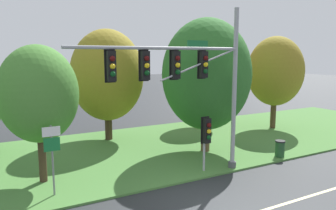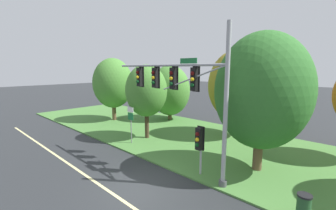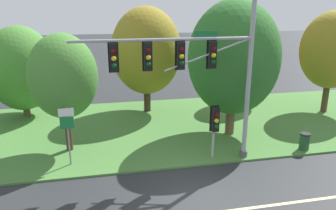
{
  "view_description": "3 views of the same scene",
  "coord_description": "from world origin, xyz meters",
  "px_view_note": "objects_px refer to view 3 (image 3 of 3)",
  "views": [
    {
      "loc": [
        -7.39,
        -9.65,
        5.82
      ],
      "look_at": [
        0.44,
        4.61,
        3.33
      ],
      "focal_mm": 35.0,
      "sensor_mm": 36.0,
      "label": 1
    },
    {
      "loc": [
        8.5,
        -6.58,
        5.93
      ],
      "look_at": [
        -1.34,
        3.82,
        3.6
      ],
      "focal_mm": 24.0,
      "sensor_mm": 36.0,
      "label": 2
    },
    {
      "loc": [
        -3.66,
        -11.29,
        7.57
      ],
      "look_at": [
        -0.54,
        3.59,
        2.9
      ],
      "focal_mm": 35.0,
      "sensor_mm": 36.0,
      "label": 3
    }
  ],
  "objects_px": {
    "tree_furthest_back": "(332,50)",
    "trash_bin": "(304,141)",
    "tree_mid_verge": "(146,51)",
    "tree_right_far": "(253,50)",
    "route_sign_post": "(67,127)",
    "tree_tall_centre": "(234,58)",
    "traffic_signal_mast": "(195,66)",
    "tree_behind_signpost": "(63,77)",
    "pedestrian_signal_near_kerb": "(215,122)",
    "tree_left_of_mast": "(21,69)"
  },
  "relations": [
    {
      "from": "traffic_signal_mast",
      "to": "trash_bin",
      "type": "relative_size",
      "value": 9.07
    },
    {
      "from": "route_sign_post",
      "to": "tree_left_of_mast",
      "type": "bearing_deg",
      "value": 113.13
    },
    {
      "from": "route_sign_post",
      "to": "tree_mid_verge",
      "type": "bearing_deg",
      "value": 57.21
    },
    {
      "from": "traffic_signal_mast",
      "to": "route_sign_post",
      "type": "bearing_deg",
      "value": 171.39
    },
    {
      "from": "tree_behind_signpost",
      "to": "tree_tall_centre",
      "type": "distance_m",
      "value": 9.3
    },
    {
      "from": "traffic_signal_mast",
      "to": "tree_right_far",
      "type": "distance_m",
      "value": 11.78
    },
    {
      "from": "pedestrian_signal_near_kerb",
      "to": "route_sign_post",
      "type": "xyz_separation_m",
      "value": [
        -7.06,
        0.77,
        -0.02
      ]
    },
    {
      "from": "traffic_signal_mast",
      "to": "tree_mid_verge",
      "type": "distance_m",
      "value": 8.58
    },
    {
      "from": "pedestrian_signal_near_kerb",
      "to": "tree_right_far",
      "type": "height_order",
      "value": "tree_right_far"
    },
    {
      "from": "tree_left_of_mast",
      "to": "tree_behind_signpost",
      "type": "bearing_deg",
      "value": -62.57
    },
    {
      "from": "tree_behind_signpost",
      "to": "tree_furthest_back",
      "type": "distance_m",
      "value": 17.91
    },
    {
      "from": "tree_behind_signpost",
      "to": "tree_right_far",
      "type": "distance_m",
      "value": 14.93
    },
    {
      "from": "tree_right_far",
      "to": "trash_bin",
      "type": "relative_size",
      "value": 6.83
    },
    {
      "from": "tree_left_of_mast",
      "to": "trash_bin",
      "type": "xyz_separation_m",
      "value": [
        15.71,
        -9.07,
        -2.87
      ]
    },
    {
      "from": "route_sign_post",
      "to": "tree_tall_centre",
      "type": "distance_m",
      "value": 9.73
    },
    {
      "from": "tree_tall_centre",
      "to": "tree_furthest_back",
      "type": "relative_size",
      "value": 1.1
    },
    {
      "from": "tree_left_of_mast",
      "to": "tree_tall_centre",
      "type": "relative_size",
      "value": 0.79
    },
    {
      "from": "tree_behind_signpost",
      "to": "tree_tall_centre",
      "type": "bearing_deg",
      "value": 2.47
    },
    {
      "from": "traffic_signal_mast",
      "to": "pedestrian_signal_near_kerb",
      "type": "height_order",
      "value": "traffic_signal_mast"
    },
    {
      "from": "traffic_signal_mast",
      "to": "tree_tall_centre",
      "type": "xyz_separation_m",
      "value": [
        3.19,
        3.08,
        -0.24
      ]
    },
    {
      "from": "tree_mid_verge",
      "to": "trash_bin",
      "type": "height_order",
      "value": "tree_mid_verge"
    },
    {
      "from": "route_sign_post",
      "to": "tree_tall_centre",
      "type": "relative_size",
      "value": 0.37
    },
    {
      "from": "route_sign_post",
      "to": "tree_right_far",
      "type": "xyz_separation_m",
      "value": [
        13.28,
        8.28,
        2.22
      ]
    },
    {
      "from": "pedestrian_signal_near_kerb",
      "to": "tree_tall_centre",
      "type": "bearing_deg",
      "value": 55.34
    },
    {
      "from": "pedestrian_signal_near_kerb",
      "to": "tree_right_far",
      "type": "bearing_deg",
      "value": 55.5
    },
    {
      "from": "tree_right_far",
      "to": "tree_mid_verge",
      "type": "bearing_deg",
      "value": -175.48
    },
    {
      "from": "route_sign_post",
      "to": "tree_mid_verge",
      "type": "xyz_separation_m",
      "value": [
        4.9,
        7.61,
        2.45
      ]
    },
    {
      "from": "traffic_signal_mast",
      "to": "tree_left_of_mast",
      "type": "relative_size",
      "value": 1.36
    },
    {
      "from": "pedestrian_signal_near_kerb",
      "to": "traffic_signal_mast",
      "type": "bearing_deg",
      "value": -173.73
    },
    {
      "from": "tree_furthest_back",
      "to": "trash_bin",
      "type": "distance_m",
      "value": 8.69
    },
    {
      "from": "traffic_signal_mast",
      "to": "tree_tall_centre",
      "type": "relative_size",
      "value": 1.08
    },
    {
      "from": "tree_mid_verge",
      "to": "tree_furthest_back",
      "type": "distance_m",
      "value": 12.89
    },
    {
      "from": "tree_left_of_mast",
      "to": "tree_furthest_back",
      "type": "distance_m",
      "value": 21.34
    },
    {
      "from": "tree_mid_verge",
      "to": "tree_right_far",
      "type": "distance_m",
      "value": 8.4
    },
    {
      "from": "tree_left_of_mast",
      "to": "tree_behind_signpost",
      "type": "distance_m",
      "value": 7.35
    },
    {
      "from": "tree_left_of_mast",
      "to": "tree_mid_verge",
      "type": "bearing_deg",
      "value": -4.55
    },
    {
      "from": "tree_furthest_back",
      "to": "trash_bin",
      "type": "bearing_deg",
      "value": -133.52
    },
    {
      "from": "route_sign_post",
      "to": "tree_furthest_back",
      "type": "height_order",
      "value": "tree_furthest_back"
    },
    {
      "from": "tree_behind_signpost",
      "to": "tree_mid_verge",
      "type": "distance_m",
      "value": 7.73
    },
    {
      "from": "pedestrian_signal_near_kerb",
      "to": "tree_mid_verge",
      "type": "distance_m",
      "value": 8.99
    },
    {
      "from": "tree_furthest_back",
      "to": "trash_bin",
      "type": "height_order",
      "value": "tree_furthest_back"
    },
    {
      "from": "tree_behind_signpost",
      "to": "trash_bin",
      "type": "xyz_separation_m",
      "value": [
        12.33,
        -2.58,
        -3.54
      ]
    },
    {
      "from": "pedestrian_signal_near_kerb",
      "to": "trash_bin",
      "type": "bearing_deg",
      "value": -0.21
    },
    {
      "from": "trash_bin",
      "to": "tree_right_far",
      "type": "bearing_deg",
      "value": 83.0
    },
    {
      "from": "route_sign_post",
      "to": "tree_left_of_mast",
      "type": "distance_m",
      "value": 9.12
    },
    {
      "from": "tree_tall_centre",
      "to": "trash_bin",
      "type": "distance_m",
      "value": 5.92
    },
    {
      "from": "traffic_signal_mast",
      "to": "tree_tall_centre",
      "type": "bearing_deg",
      "value": 44.01
    },
    {
      "from": "tree_behind_signpost",
      "to": "tree_furthest_back",
      "type": "bearing_deg",
      "value": 9.73
    },
    {
      "from": "traffic_signal_mast",
      "to": "tree_mid_verge",
      "type": "xyz_separation_m",
      "value": [
        -1.01,
        8.51,
        -0.44
      ]
    },
    {
      "from": "tree_right_far",
      "to": "tree_furthest_back",
      "type": "distance_m",
      "value": 5.46
    }
  ]
}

